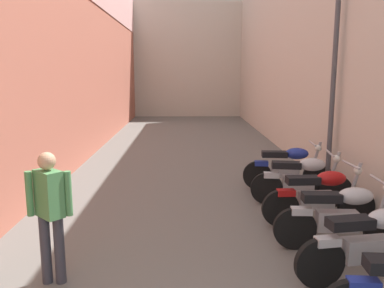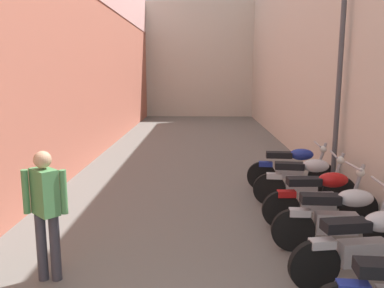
{
  "view_description": "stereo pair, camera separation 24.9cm",
  "coord_description": "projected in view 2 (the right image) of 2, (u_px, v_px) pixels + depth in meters",
  "views": [
    {
      "loc": [
        -0.17,
        -0.56,
        2.45
      ],
      "look_at": [
        -0.06,
        5.6,
        1.33
      ],
      "focal_mm": 37.2,
      "sensor_mm": 36.0,
      "label": 1
    },
    {
      "loc": [
        0.07,
        -0.56,
        2.45
      ],
      "look_at": [
        -0.06,
        5.6,
        1.33
      ],
      "focal_mm": 37.2,
      "sensor_mm": 36.0,
      "label": 2
    }
  ],
  "objects": [
    {
      "name": "street_lamp",
      "position": [
        337.0,
        49.0,
        7.65
      ],
      "size": [
        0.79,
        0.18,
        4.96
      ],
      "color": "#47474C",
      "rests_on": "ground"
    },
    {
      "name": "motorcycle_third",
      "position": [
        368.0,
        246.0,
        4.52
      ],
      "size": [
        1.84,
        0.58,
        1.04
      ],
      "color": "black",
      "rests_on": "ground"
    },
    {
      "name": "motorcycle_fourth",
      "position": [
        341.0,
        218.0,
        5.4
      ],
      "size": [
        1.85,
        0.58,
        1.04
      ],
      "color": "black",
      "rests_on": "ground"
    },
    {
      "name": "building_far_end",
      "position": [
        199.0,
        60.0,
        22.68
      ],
      "size": [
        8.86,
        2.0,
        6.23
      ],
      "primitive_type": "cube",
      "color": "beige",
      "rests_on": "ground"
    },
    {
      "name": "motorcycle_sixth",
      "position": [
        305.0,
        180.0,
        7.26
      ],
      "size": [
        1.84,
        0.58,
        1.04
      ],
      "color": "black",
      "rests_on": "ground"
    },
    {
      "name": "pedestrian_mid_alley",
      "position": [
        46.0,
        206.0,
        4.6
      ],
      "size": [
        0.52,
        0.38,
        1.57
      ],
      "color": "#383842",
      "rests_on": "ground"
    },
    {
      "name": "motorcycle_fifth",
      "position": [
        321.0,
        197.0,
        6.28
      ],
      "size": [
        1.85,
        0.58,
        1.04
      ],
      "color": "black",
      "rests_on": "ground"
    },
    {
      "name": "building_left",
      "position": [
        85.0,
        12.0,
        10.92
      ],
      "size": [
        0.45,
        21.62,
        8.09
      ],
      "color": "#B76651",
      "rests_on": "ground"
    },
    {
      "name": "motorcycle_seventh",
      "position": [
        293.0,
        167.0,
        8.23
      ],
      "size": [
        1.85,
        0.58,
        1.04
      ],
      "color": "black",
      "rests_on": "ground"
    },
    {
      "name": "building_right",
      "position": [
        312.0,
        24.0,
        10.88
      ],
      "size": [
        0.45,
        21.62,
        7.48
      ],
      "color": "beige",
      "rests_on": "ground"
    },
    {
      "name": "ground_plane",
      "position": [
        197.0,
        174.0,
        9.65
      ],
      "size": [
        37.62,
        37.62,
        0.0
      ],
      "primitive_type": "plane",
      "color": "#66635E"
    }
  ]
}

